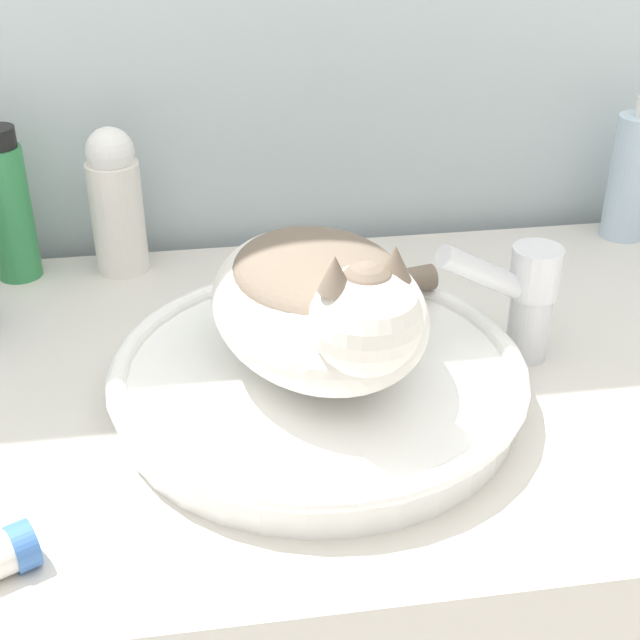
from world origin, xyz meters
name	(u,v)px	position (x,y,z in m)	size (l,w,h in m)	color
sink_basin	(318,379)	(-0.02, 0.27, 0.85)	(0.40, 0.40, 0.05)	white
cat	(324,301)	(-0.02, 0.25, 0.94)	(0.27, 0.29, 0.16)	silver
faucet	(524,295)	(0.20, 0.31, 0.90)	(0.14, 0.06, 0.15)	silver
soap_pump_bottle	(632,176)	(0.45, 0.59, 0.91)	(0.06, 0.06, 0.20)	silver
shampoo_bottle_tall	(9,207)	(-0.35, 0.59, 0.91)	(0.05, 0.05, 0.19)	#338C4C
lotion_bottle_white	(116,201)	(-0.22, 0.59, 0.91)	(0.06, 0.06, 0.18)	white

